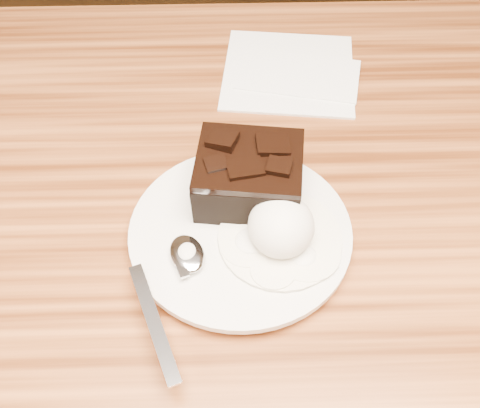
{
  "coord_description": "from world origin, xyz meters",
  "views": [
    {
      "loc": [
        0.09,
        -0.31,
        1.18
      ],
      "look_at": [
        0.1,
        0.01,
        0.79
      ],
      "focal_mm": 42.78,
      "sensor_mm": 36.0,
      "label": 1
    }
  ],
  "objects_px": {
    "brownie": "(249,178)",
    "dining_table": "(173,395)",
    "spoon": "(187,255)",
    "ice_cream_scoop": "(281,226)",
    "plate": "(240,234)",
    "napkin": "(289,71)"
  },
  "relations": [
    {
      "from": "plate",
      "to": "spoon",
      "type": "relative_size",
      "value": 1.22
    },
    {
      "from": "spoon",
      "to": "napkin",
      "type": "height_order",
      "value": "spoon"
    },
    {
      "from": "ice_cream_scoop",
      "to": "brownie",
      "type": "bearing_deg",
      "value": 115.24
    },
    {
      "from": "ice_cream_scoop",
      "to": "napkin",
      "type": "distance_m",
      "value": 0.26
    },
    {
      "from": "spoon",
      "to": "napkin",
      "type": "bearing_deg",
      "value": 47.57
    },
    {
      "from": "plate",
      "to": "napkin",
      "type": "distance_m",
      "value": 0.25
    },
    {
      "from": "dining_table",
      "to": "brownie",
      "type": "height_order",
      "value": "brownie"
    },
    {
      "from": "dining_table",
      "to": "napkin",
      "type": "distance_m",
      "value": 0.48
    },
    {
      "from": "dining_table",
      "to": "brownie",
      "type": "distance_m",
      "value": 0.43
    },
    {
      "from": "ice_cream_scoop",
      "to": "spoon",
      "type": "height_order",
      "value": "ice_cream_scoop"
    },
    {
      "from": "brownie",
      "to": "spoon",
      "type": "height_order",
      "value": "brownie"
    },
    {
      "from": "dining_table",
      "to": "brownie",
      "type": "xyz_separation_m",
      "value": [
        0.11,
        0.04,
        0.41
      ]
    },
    {
      "from": "plate",
      "to": "spoon",
      "type": "xyz_separation_m",
      "value": [
        -0.05,
        -0.03,
        0.01
      ]
    },
    {
      "from": "plate",
      "to": "napkin",
      "type": "xyz_separation_m",
      "value": [
        0.06,
        0.24,
        -0.01
      ]
    },
    {
      "from": "plate",
      "to": "ice_cream_scoop",
      "type": "relative_size",
      "value": 3.27
    },
    {
      "from": "spoon",
      "to": "ice_cream_scoop",
      "type": "bearing_deg",
      "value": -8.38
    },
    {
      "from": "ice_cream_scoop",
      "to": "napkin",
      "type": "relative_size",
      "value": 0.4
    },
    {
      "from": "dining_table",
      "to": "napkin",
      "type": "relative_size",
      "value": 7.81
    },
    {
      "from": "spoon",
      "to": "napkin",
      "type": "distance_m",
      "value": 0.3
    },
    {
      "from": "spoon",
      "to": "brownie",
      "type": "bearing_deg",
      "value": 31.79
    },
    {
      "from": "brownie",
      "to": "dining_table",
      "type": "bearing_deg",
      "value": -157.46
    },
    {
      "from": "dining_table",
      "to": "spoon",
      "type": "xyz_separation_m",
      "value": [
        0.05,
        -0.03,
        0.4
      ]
    }
  ]
}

